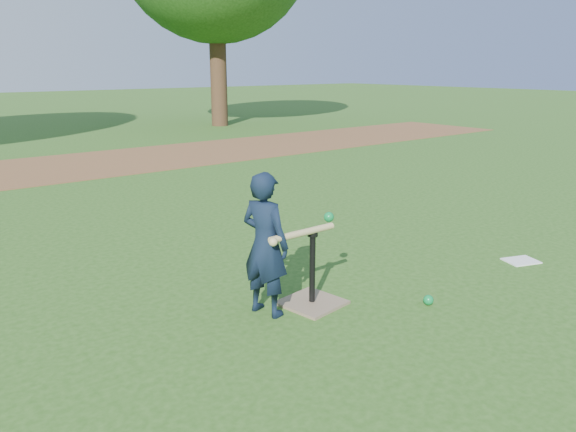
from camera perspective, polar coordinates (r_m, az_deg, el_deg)
ground at (r=4.47m, az=3.87°, el=-8.78°), size 80.00×80.00×0.00m
dirt_strip at (r=11.01m, az=-23.51°, el=4.41°), size 24.00×3.00×0.01m
child at (r=4.10m, az=-2.33°, el=-2.90°), size 0.36×0.45×1.08m
wiffle_ball_ground at (r=4.54m, az=14.07°, el=-8.27°), size 0.08×0.08×0.08m
clipboard at (r=5.79m, az=22.58°, el=-4.23°), size 0.36×0.32×0.01m
batting_tee at (r=4.40m, az=2.46°, el=-7.60°), size 0.49×0.49×0.61m
swing_action at (r=4.18m, az=1.77°, el=-1.46°), size 0.71×0.20×0.12m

